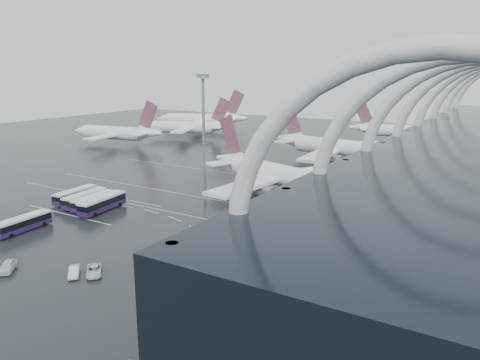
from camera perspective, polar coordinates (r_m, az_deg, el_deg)
The scene contains 24 objects.
ground at distance 108.68m, azimuth -5.68°, elevation -4.05°, with size 420.00×420.00×0.00m, color black.
lane_marking_near at distance 107.18m, azimuth -6.33°, elevation -4.32°, with size 120.00×0.25×0.01m, color beige.
lane_marking_mid at distance 118.00m, azimuth -2.15°, elevation -2.57°, with size 120.00×0.25×0.01m, color beige.
lane_marking_far at distance 141.32m, azimuth 4.19°, elevation 0.10°, with size 120.00×0.25×0.01m, color beige.
bus_bay_line_south at distance 114.30m, azimuth -20.30°, elevation -3.96°, with size 28.00×0.25×0.01m, color beige.
bus_bay_line_north at distance 124.23m, azimuth -14.53°, elevation -2.18°, with size 28.00×0.25×0.01m, color beige.
airliner_main at distance 122.80m, azimuth 5.47°, elevation 0.39°, with size 57.11×49.45×19.71m.
airliner_gate_b at distance 168.15m, azimuth 12.42°, elevation 3.75°, with size 59.19×52.72×20.56m.
airliner_gate_c at distance 226.89m, azimuth 19.66°, elevation 5.62°, with size 51.58×46.97×18.80m.
jet_remote_west at distance 210.94m, azimuth -14.62°, elevation 5.54°, with size 45.53×36.80×19.81m.
jet_remote_mid at distance 226.56m, azimuth -6.18°, elevation 6.41°, with size 43.71×35.63×19.64m.
jet_remote_far at distance 254.95m, azimuth -4.49°, elevation 7.35°, with size 48.15×39.27×21.74m.
bus_row_near_a at distance 124.35m, azimuth -19.43°, elevation -1.71°, with size 3.60×12.58×3.06m.
bus_row_near_b at distance 120.19m, azimuth -18.38°, elevation -2.12°, with size 4.12×12.91×3.12m.
bus_row_near_c at distance 117.50m, azimuth -17.44°, elevation -2.43°, with size 4.04×12.50×3.02m.
bus_row_near_d at distance 114.06m, azimuth -16.44°, elevation -2.73°, with size 4.83×13.95×3.37m.
bus_row_far_c at distance 105.97m, azimuth -24.92°, elevation -4.80°, with size 3.76×12.49×3.03m.
van_curve_a at distance 80.58m, azimuth -17.36°, elevation -10.49°, with size 2.32×5.03×1.40m, color silver.
van_curve_b at distance 87.07m, azimuth -26.47°, elevation -9.40°, with size 2.00×4.97×1.69m, color silver.
van_curve_c at distance 81.21m, azimuth -19.55°, elevation -10.45°, with size 1.56×4.47×1.47m, color silver.
floodlight_mast at distance 117.83m, azimuth -4.47°, elevation 7.12°, with size 2.39×2.39×31.23m.
gse_cart_belly_a at distance 117.77m, azimuth 9.11°, elevation -2.43°, with size 2.50×1.47×1.36m, color gold.
gse_cart_belly_b at distance 123.85m, azimuth 12.36°, elevation -1.83°, with size 2.12×1.25×1.16m, color slate.
gse_cart_belly_c at distance 120.89m, azimuth 2.91°, elevation -1.87°, with size 2.36×1.39×1.29m, color gold.
Camera 1 is at (63.44, -82.01, 32.57)m, focal length 35.00 mm.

